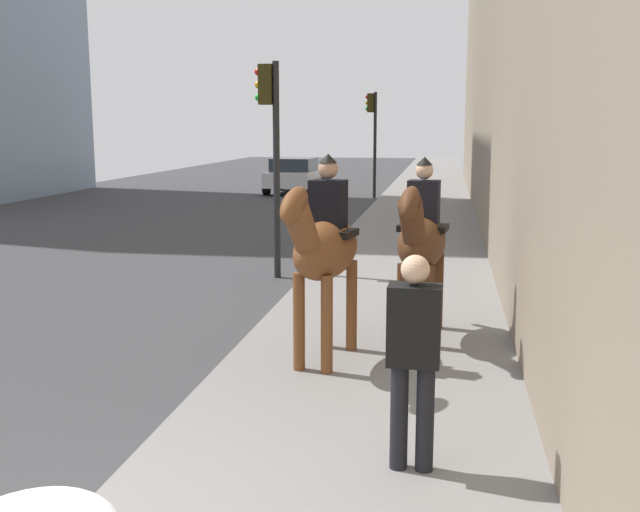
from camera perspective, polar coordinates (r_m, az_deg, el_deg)
mounted_horse_near at (r=8.32m, az=0.32°, el=0.68°), size 2.14×0.81×2.34m
mounted_horse_far at (r=9.37m, az=7.69°, el=1.23°), size 2.15×0.73×2.27m
pedestrian_greeting at (r=5.80m, az=7.11°, el=-6.98°), size 0.27×0.41×1.70m
car_near_lane at (r=30.95m, az=-1.91°, el=6.20°), size 3.91×2.11×1.44m
traffic_light_near_curb at (r=13.56m, az=-3.71°, el=9.16°), size 0.20×0.44×3.87m
traffic_light_far_curb at (r=28.71m, az=4.03°, el=9.69°), size 0.20×0.44×3.98m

